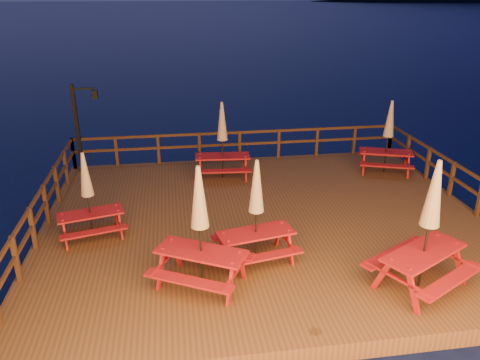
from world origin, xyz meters
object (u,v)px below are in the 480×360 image
(picnic_table_1, at_px, (256,210))
(picnic_table_0, at_px, (388,136))
(picnic_table_2, at_px, (222,139))
(lamp_post, at_px, (81,120))

(picnic_table_1, bearing_deg, picnic_table_0, 30.93)
(picnic_table_0, distance_m, picnic_table_1, 7.31)
(picnic_table_0, xyz_separation_m, picnic_table_2, (-5.55, 0.35, 0.03))
(lamp_post, bearing_deg, picnic_table_1, -54.24)
(picnic_table_1, height_order, picnic_table_2, picnic_table_2)
(lamp_post, bearing_deg, picnic_table_2, -15.95)
(picnic_table_1, relative_size, picnic_table_2, 0.98)
(picnic_table_0, relative_size, picnic_table_2, 0.98)
(picnic_table_2, bearing_deg, lamp_post, 168.25)
(lamp_post, relative_size, picnic_table_2, 1.18)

